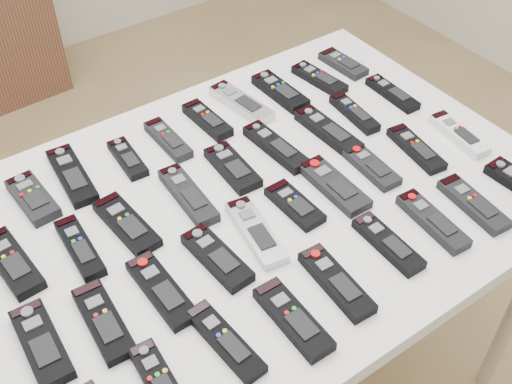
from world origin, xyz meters
TOP-DOWN VIEW (x-y plane):
  - ground at (0.00, 0.00)m, footprint 4.00×4.00m
  - table at (0.02, -0.13)m, footprint 1.25×0.88m
  - remote_0 at (-0.37, 0.13)m, footprint 0.07×0.16m
  - remote_1 at (-0.28, 0.15)m, footprint 0.07×0.20m
  - remote_2 at (-0.15, 0.14)m, footprint 0.05×0.14m
  - remote_3 at (-0.04, 0.14)m, footprint 0.05×0.16m
  - remote_4 at (0.07, 0.15)m, footprint 0.05×0.16m
  - remote_5 at (0.18, 0.16)m, footprint 0.08×0.20m
  - remote_6 at (0.29, 0.14)m, footprint 0.06×0.18m
  - remote_7 at (0.41, 0.13)m, footprint 0.07×0.17m
  - remote_8 at (0.51, 0.15)m, footprint 0.06×0.15m
  - remote_9 at (-0.47, -0.02)m, footprint 0.07×0.18m
  - remote_10 at (-0.35, -0.05)m, footprint 0.05×0.17m
  - remote_11 at (-0.24, -0.05)m, footprint 0.07×0.18m
  - remote_12 at (-0.10, -0.05)m, footprint 0.06×0.19m
  - remote_13 at (0.03, -0.03)m, footprint 0.07×0.16m
  - remote_14 at (0.15, -0.03)m, footprint 0.06×0.19m
  - remote_15 at (0.29, -0.05)m, footprint 0.06×0.19m
  - remote_16 at (0.39, -0.03)m, footprint 0.05×0.16m
  - remote_17 at (0.52, -0.03)m, footprint 0.05×0.16m
  - remote_18 at (-0.49, -0.22)m, footprint 0.07×0.18m
  - remote_19 at (-0.39, -0.24)m, footprint 0.07×0.18m
  - remote_20 at (-0.27, -0.24)m, footprint 0.06×0.18m
  - remote_21 at (-0.14, -0.23)m, footprint 0.07×0.17m
  - remote_22 at (-0.04, -0.22)m, footprint 0.08×0.20m
  - remote_23 at (0.07, -0.20)m, footprint 0.06×0.14m
  - remote_24 at (0.18, -0.21)m, footprint 0.06×0.18m
  - remote_25 at (0.28, -0.21)m, footprint 0.06×0.15m
  - remote_26 at (0.41, -0.22)m, footprint 0.07×0.17m
  - remote_27 at (0.53, -0.24)m, footprint 0.07×0.17m
  - remote_29 at (-0.36, -0.40)m, footprint 0.06×0.16m
  - remote_30 at (-0.23, -0.40)m, footprint 0.06×0.18m
  - remote_31 at (-0.11, -0.43)m, footprint 0.06×0.18m
  - remote_32 at (0.01, -0.41)m, footprint 0.06×0.18m
  - remote_33 at (0.15, -0.40)m, footprint 0.05×0.17m
  - remote_34 at (0.27, -0.40)m, footprint 0.06×0.18m
  - remote_35 at (0.38, -0.42)m, footprint 0.07×0.18m

SIDE VIEW (x-z plane):
  - ground at x=0.00m, z-range 0.00..0.00m
  - table at x=0.02m, z-range 0.33..1.11m
  - remote_2 at x=-0.15m, z-range 0.78..0.80m
  - remote_17 at x=0.52m, z-range 0.78..0.80m
  - remote_23 at x=0.07m, z-range 0.78..0.80m
  - remote_8 at x=0.51m, z-range 0.78..0.80m
  - remote_1 at x=-0.28m, z-range 0.78..0.80m
  - remote_7 at x=0.41m, z-range 0.78..0.80m
  - remote_11 at x=-0.24m, z-range 0.78..0.80m
  - remote_26 at x=0.41m, z-range 0.78..0.80m
  - remote_20 at x=-0.27m, z-range 0.78..0.80m
  - remote_22 at x=-0.04m, z-range 0.78..0.80m
  - remote_25 at x=0.28m, z-range 0.78..0.80m
  - remote_30 at x=-0.23m, z-range 0.78..0.80m
  - remote_27 at x=0.53m, z-range 0.78..0.80m
  - remote_16 at x=0.39m, z-range 0.78..0.80m
  - remote_3 at x=-0.04m, z-range 0.78..0.80m
  - remote_33 at x=0.15m, z-range 0.78..0.80m
  - remote_10 at x=-0.35m, z-range 0.78..0.80m
  - remote_19 at x=-0.39m, z-range 0.78..0.80m
  - remote_35 at x=0.38m, z-range 0.78..0.80m
  - remote_13 at x=0.03m, z-range 0.78..0.80m
  - remote_29 at x=-0.36m, z-range 0.78..0.80m
  - remote_24 at x=0.18m, z-range 0.78..0.80m
  - remote_4 at x=0.07m, z-range 0.78..0.80m
  - remote_0 at x=-0.37m, z-range 0.78..0.80m
  - remote_6 at x=0.29m, z-range 0.78..0.80m
  - remote_5 at x=0.18m, z-range 0.78..0.80m
  - remote_34 at x=0.27m, z-range 0.78..0.80m
  - remote_32 at x=0.01m, z-range 0.78..0.80m
  - remote_9 at x=-0.47m, z-range 0.78..0.80m
  - remote_15 at x=0.29m, z-range 0.78..0.80m
  - remote_31 at x=-0.11m, z-range 0.78..0.80m
  - remote_21 at x=-0.14m, z-range 0.78..0.80m
  - remote_12 at x=-0.10m, z-range 0.78..0.80m
  - remote_14 at x=0.15m, z-range 0.78..0.80m
  - remote_18 at x=-0.49m, z-range 0.78..0.80m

